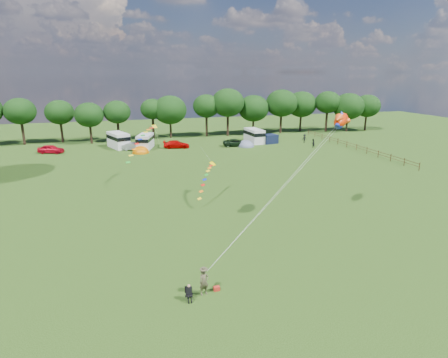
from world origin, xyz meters
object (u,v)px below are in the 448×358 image
object	(u,v)px
tent_greyblue	(246,146)
camp_chair	(189,291)
tent_orange	(141,153)
walker_a	(313,143)
campervan_c	(145,141)
car_b	(134,147)
campervan_d	(254,135)
kite_flyer	(204,282)
walker_b	(304,138)
campervan_b	(118,140)
fish_kite	(340,120)
car_a	(51,149)
car_c	(176,144)
car_d	(236,143)

from	to	relation	value
tent_greyblue	camp_chair	distance (m)	50.27
tent_orange	walker_a	size ratio (longest dim) A/B	2.02
walker_a	camp_chair	bearing A→B (deg)	35.89
campervan_c	tent_greyblue	distance (m)	18.85
tent_greyblue	camp_chair	size ratio (longest dim) A/B	3.12
car_b	campervan_d	bearing A→B (deg)	-64.14
kite_flyer	walker_b	xyz separation A→B (m)	(31.33, 46.51, -0.04)
campervan_d	walker_a	world-z (taller)	campervan_d
tent_greyblue	walker_b	world-z (taller)	walker_b
campervan_b	fish_kite	size ratio (longest dim) A/B	2.13
car_a	campervan_d	distance (m)	37.64
camp_chair	fish_kite	bearing A→B (deg)	47.19
fish_kite	camp_chair	bearing A→B (deg)	167.36
car_c	tent_orange	world-z (taller)	car_c
car_d	camp_chair	size ratio (longest dim) A/B	4.47
tent_greyblue	walker_b	size ratio (longest dim) A/B	2.07
kite_flyer	walker_b	bearing A→B (deg)	42.33
car_c	campervan_c	world-z (taller)	campervan_c
campervan_d	tent_greyblue	xyz separation A→B (m)	(-2.95, -3.47, -1.44)
campervan_b	tent_orange	xyz separation A→B (m)	(3.61, -5.71, -1.51)
fish_kite	car_a	bearing A→B (deg)	83.83
car_a	walker_b	bearing A→B (deg)	-73.18
campervan_d	fish_kite	size ratio (longest dim) A/B	1.93
campervan_b	walker_b	distance (m)	36.16
walker_a	fish_kite	bearing A→B (deg)	47.00
car_b	tent_greyblue	bearing A→B (deg)	-73.29
campervan_b	tent_greyblue	world-z (taller)	campervan_b
car_c	campervan_d	xyz separation A→B (m)	(15.89, 1.34, 0.77)
kite_flyer	camp_chair	distance (m)	1.13
car_a	kite_flyer	distance (m)	51.87
campervan_b	walker_b	size ratio (longest dim) A/B	3.74
camp_chair	walker_b	world-z (taller)	walker_b
car_d	campervan_d	bearing A→B (deg)	-54.64
car_b	tent_greyblue	distance (m)	20.73
car_d	campervan_d	xyz separation A→B (m)	(4.66, 2.60, 0.78)
car_a	tent_greyblue	xyz separation A→B (m)	(34.68, -3.51, -0.72)
car_d	campervan_c	xyz separation A→B (m)	(-16.81, 2.29, 0.73)
car_c	walker_a	xyz separation A→B (m)	(24.72, -6.41, 0.11)
car_c	tent_greyblue	bearing A→B (deg)	-88.77
car_c	car_d	xyz separation A→B (m)	(11.22, -1.26, -0.01)
tent_orange	walker_b	world-z (taller)	walker_b
fish_kite	campervan_c	bearing A→B (deg)	66.54
car_c	walker_b	world-z (taller)	walker_b
car_d	walker_b	world-z (taller)	walker_b
car_a	campervan_c	xyz separation A→B (m)	(16.15, -0.35, 0.67)
campervan_c	walker_b	size ratio (longest dim) A/B	3.44
car_d	campervan_b	world-z (taller)	campervan_b
campervan_b	camp_chair	world-z (taller)	campervan_b
car_b	fish_kite	xyz separation A→B (m)	(16.65, -38.89, 8.75)
car_d	walker_a	distance (m)	14.44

